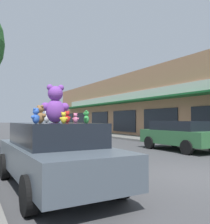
{
  "coord_description": "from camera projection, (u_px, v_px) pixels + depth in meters",
  "views": [
    {
      "loc": [
        -5.43,
        -4.82,
        1.55
      ],
      "look_at": [
        -0.5,
        4.24,
        1.86
      ],
      "focal_mm": 40.0,
      "sensor_mm": 36.0,
      "label": 1
    }
  ],
  "objects": [
    {
      "name": "teddy_bear_blue",
      "position": [
        36.0,
        116.0,
        4.71
      ],
      "size": [
        0.21,
        0.19,
        0.3
      ],
      "rotation": [
        0.0,
        0.0,
        3.8
      ],
      "color": "blue",
      "rests_on": "plush_art_car"
    },
    {
      "name": "teddy_bear_brown",
      "position": [
        40.0,
        114.0,
        5.16
      ],
      "size": [
        0.22,
        0.29,
        0.38
      ],
      "rotation": [
        0.0,
        0.0,
        2.03
      ],
      "color": "olive",
      "rests_on": "plush_art_car"
    },
    {
      "name": "ground_plane",
      "position": [
        195.0,
        176.0,
        6.78
      ],
      "size": [
        260.0,
        260.0,
        0.0
      ],
      "primitive_type": "plane",
      "color": "#424244"
    },
    {
      "name": "plush_art_car",
      "position": [
        54.0,
        153.0,
        5.7
      ],
      "size": [
        1.99,
        4.57,
        1.47
      ],
      "rotation": [
        0.0,
        0.0,
        0.01
      ],
      "color": "#4C5660",
      "rests_on": "ground_plane"
    },
    {
      "name": "teddy_bear_yellow",
      "position": [
        64.0,
        118.0,
        5.12
      ],
      "size": [
        0.17,
        0.15,
        0.24
      ],
      "rotation": [
        0.0,
        0.0,
        2.54
      ],
      "color": "yellow",
      "rests_on": "plush_art_car"
    },
    {
      "name": "teddy_bear_orange",
      "position": [
        56.0,
        118.0,
        6.71
      ],
      "size": [
        0.2,
        0.13,
        0.26
      ],
      "rotation": [
        0.0,
        0.0,
        3.41
      ],
      "color": "orange",
      "rests_on": "plush_art_car"
    },
    {
      "name": "teddy_bear_green",
      "position": [
        86.0,
        117.0,
        5.09
      ],
      "size": [
        0.16,
        0.2,
        0.27
      ],
      "rotation": [
        0.0,
        0.0,
        4.21
      ],
      "color": "green",
      "rests_on": "plush_art_car"
    },
    {
      "name": "teddy_bear_red",
      "position": [
        67.0,
        117.0,
        5.83
      ],
      "size": [
        0.22,
        0.15,
        0.28
      ],
      "rotation": [
        0.0,
        0.0,
        3.46
      ],
      "color": "red",
      "rests_on": "plush_art_car"
    },
    {
      "name": "teddy_bear_white",
      "position": [
        47.0,
        117.0,
        6.53
      ],
      "size": [
        0.24,
        0.16,
        0.32
      ],
      "rotation": [
        0.0,
        0.0,
        3.0
      ],
      "color": "white",
      "rests_on": "plush_art_car"
    },
    {
      "name": "parked_car_far_center",
      "position": [
        180.0,
        134.0,
        12.5
      ],
      "size": [
        2.01,
        4.19,
        1.47
      ],
      "color": "#336B3D",
      "rests_on": "ground_plane"
    },
    {
      "name": "teddy_bear_giant",
      "position": [
        55.0,
        104.0,
        5.95
      ],
      "size": [
        0.69,
        0.45,
        0.92
      ],
      "rotation": [
        0.0,
        0.0,
        2.95
      ],
      "color": "purple",
      "rests_on": "plush_art_car"
    },
    {
      "name": "teddy_bear_pink",
      "position": [
        76.0,
        118.0,
        5.84
      ],
      "size": [
        0.15,
        0.16,
        0.23
      ],
      "rotation": [
        0.0,
        0.0,
        2.27
      ],
      "color": "pink",
      "rests_on": "plush_art_car"
    },
    {
      "name": "storefront_row",
      "position": [
        202.0,
        106.0,
        25.31
      ],
      "size": [
        16.94,
        40.67,
        5.92
      ],
      "color": "tan",
      "rests_on": "ground_plane"
    },
    {
      "name": "teddy_bear_teal",
      "position": [
        58.0,
        118.0,
        6.95
      ],
      "size": [
        0.19,
        0.15,
        0.25
      ],
      "rotation": [
        0.0,
        0.0,
        2.62
      ],
      "color": "teal",
      "rests_on": "plush_art_car"
    }
  ]
}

